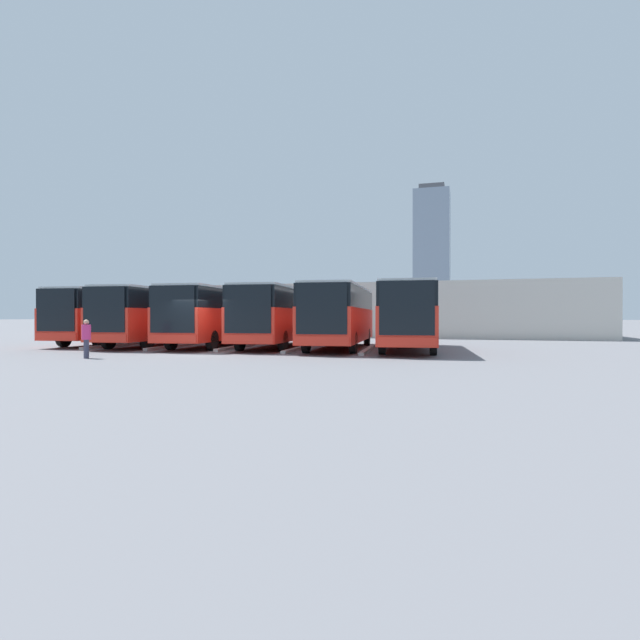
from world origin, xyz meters
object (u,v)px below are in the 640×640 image
object	(u,v)px
bus_2	(279,314)
bus_0	(409,314)
bus_1	(340,314)
bus_5	(116,315)
bus_4	(159,315)
bus_3	(217,314)
pedestrian	(86,338)

from	to	relation	value
bus_2	bus_0	bearing A→B (deg)	170.62
bus_1	bus_5	world-z (taller)	same
bus_4	bus_0	bearing A→B (deg)	175.33
bus_4	bus_5	size ratio (longest dim) A/B	1.00
bus_3	bus_1	bearing A→B (deg)	174.86
pedestrian	bus_3	bearing A→B (deg)	-57.28
bus_4	bus_2	bearing A→B (deg)	-179.97
bus_3	pedestrian	xyz separation A→B (m)	(1.17, 8.82, -0.98)
bus_5	bus_3	bearing A→B (deg)	170.45
bus_0	bus_4	bearing A→B (deg)	-4.67
bus_3	pedestrian	distance (m)	8.95
bus_4	bus_1	bearing A→B (deg)	176.00
bus_1	pedestrian	xyz separation A→B (m)	(8.41, 8.88, -0.98)
bus_4	pedestrian	world-z (taller)	bus_4
bus_4	pedestrian	size ratio (longest dim) A/B	6.81
bus_2	bus_3	size ratio (longest dim) A/B	1.00
bus_2	bus_3	bearing A→B (deg)	1.77
bus_2	bus_4	world-z (taller)	same
pedestrian	bus_2	bearing A→B (deg)	-77.00
bus_0	pedestrian	size ratio (longest dim) A/B	6.81
bus_1	bus_3	bearing A→B (deg)	-5.14
bus_1	bus_4	size ratio (longest dim) A/B	1.00
bus_1	bus_3	xyz separation A→B (m)	(7.24, 0.06, 0.00)
bus_1	bus_4	xyz separation A→B (m)	(10.86, 0.31, 0.00)
bus_4	pedestrian	distance (m)	8.97
bus_4	bus_5	world-z (taller)	same
bus_3	bus_2	bearing A→B (deg)	-178.23
bus_2	bus_5	world-z (taller)	same
bus_3	bus_4	world-z (taller)	same
bus_3	bus_5	xyz separation A→B (m)	(7.24, -0.49, 0.00)
bus_2	pedestrian	bearing A→B (deg)	57.10
bus_5	pedestrian	size ratio (longest dim) A/B	6.81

